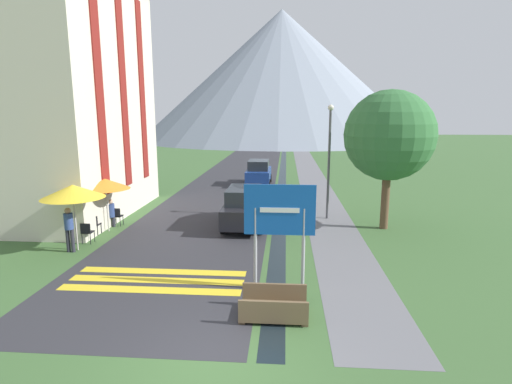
% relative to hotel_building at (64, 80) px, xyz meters
% --- Properties ---
extents(ground_plane, '(160.00, 160.00, 0.00)m').
position_rel_hotel_building_xyz_m(ground_plane, '(9.40, 8.00, -6.72)').
color(ground_plane, '#3D6033').
extents(road, '(6.40, 60.00, 0.01)m').
position_rel_hotel_building_xyz_m(road, '(6.90, 18.00, -6.72)').
color(road, '#2D2D33').
rests_on(road, ground_plane).
extents(footpath, '(2.20, 60.00, 0.01)m').
position_rel_hotel_building_xyz_m(footpath, '(13.00, 18.00, -6.72)').
color(footpath, slate).
rests_on(footpath, ground_plane).
extents(drainage_channel, '(0.60, 60.00, 0.00)m').
position_rel_hotel_building_xyz_m(drainage_channel, '(10.60, 18.00, -6.72)').
color(drainage_channel, black).
rests_on(drainage_channel, ground_plane).
extents(crosswalk_marking, '(5.44, 1.84, 0.01)m').
position_rel_hotel_building_xyz_m(crosswalk_marking, '(6.90, -8.03, -6.72)').
color(crosswalk_marking, yellow).
rests_on(crosswalk_marking, ground_plane).
extents(mountain_distant, '(57.74, 57.74, 25.67)m').
position_rel_hotel_building_xyz_m(mountain_distant, '(9.71, 65.26, 6.11)').
color(mountain_distant, gray).
rests_on(mountain_distant, ground_plane).
extents(hotel_building, '(6.32, 9.84, 12.56)m').
position_rel_hotel_building_xyz_m(hotel_building, '(0.00, 0.00, 0.00)').
color(hotel_building, beige).
rests_on(hotel_building, ground_plane).
extents(road_sign, '(2.02, 0.11, 3.14)m').
position_rel_hotel_building_xyz_m(road_sign, '(10.69, -8.42, -4.60)').
color(road_sign, '#9E9EA3').
rests_on(road_sign, ground_plane).
extents(footbridge, '(1.70, 1.10, 0.65)m').
position_rel_hotel_building_xyz_m(footbridge, '(10.60, -9.99, -6.50)').
color(footbridge, brown).
rests_on(footbridge, ground_plane).
extents(parked_car_near, '(1.82, 4.18, 1.82)m').
position_rel_hotel_building_xyz_m(parked_car_near, '(9.00, -1.71, -5.81)').
color(parked_car_near, black).
rests_on(parked_car_near, ground_plane).
extents(parked_car_far, '(1.78, 3.95, 1.82)m').
position_rel_hotel_building_xyz_m(parked_car_far, '(8.89, 9.40, -5.81)').
color(parked_car_far, navy).
rests_on(parked_car_far, ground_plane).
extents(cafe_chair_middle, '(0.40, 0.40, 0.85)m').
position_rel_hotel_building_xyz_m(cafe_chair_middle, '(2.76, -3.56, -6.21)').
color(cafe_chair_middle, black).
rests_on(cafe_chair_middle, ground_plane).
extents(cafe_chair_near_left, '(0.40, 0.40, 0.85)m').
position_rel_hotel_building_xyz_m(cafe_chair_near_left, '(3.01, -4.71, -6.21)').
color(cafe_chair_near_left, black).
rests_on(cafe_chair_near_left, ground_plane).
extents(cafe_chair_far_left, '(0.40, 0.40, 0.85)m').
position_rel_hotel_building_xyz_m(cafe_chair_far_left, '(2.49, -2.13, -6.21)').
color(cafe_chair_far_left, black).
rests_on(cafe_chair_far_left, ground_plane).
extents(cafe_chair_far_right, '(0.40, 0.40, 0.85)m').
position_rel_hotel_building_xyz_m(cafe_chair_far_right, '(3.13, -2.11, -6.21)').
color(cafe_chair_far_right, black).
rests_on(cafe_chair_far_right, ground_plane).
extents(cafe_umbrella_front_yellow, '(2.29, 2.29, 2.52)m').
position_rel_hotel_building_xyz_m(cafe_umbrella_front_yellow, '(3.01, -5.47, -4.46)').
color(cafe_umbrella_front_yellow, '#B7B2A8').
rests_on(cafe_umbrella_front_yellow, ground_plane).
extents(cafe_umbrella_middle_orange, '(2.07, 2.07, 2.34)m').
position_rel_hotel_building_xyz_m(cafe_umbrella_middle_orange, '(3.09, -2.96, -4.61)').
color(cafe_umbrella_middle_orange, '#B7B2A8').
rests_on(cafe_umbrella_middle_orange, ground_plane).
extents(person_standing_terrace, '(0.32, 0.32, 1.70)m').
position_rel_hotel_building_xyz_m(person_standing_terrace, '(2.88, -5.71, -5.74)').
color(person_standing_terrace, '#282833').
rests_on(person_standing_terrace, ground_plane).
extents(person_seated_far, '(0.32, 0.32, 1.19)m').
position_rel_hotel_building_xyz_m(person_seated_far, '(2.41, -4.11, -6.06)').
color(person_seated_far, '#282833').
rests_on(person_seated_far, ground_plane).
extents(person_seated_near, '(0.32, 0.32, 1.28)m').
position_rel_hotel_building_xyz_m(person_seated_near, '(2.93, -2.25, -6.02)').
color(person_seated_near, '#282833').
rests_on(person_seated_near, ground_plane).
extents(streetlamp, '(0.28, 0.28, 5.52)m').
position_rel_hotel_building_xyz_m(streetlamp, '(12.93, 0.00, -3.47)').
color(streetlamp, '#515156').
rests_on(streetlamp, ground_plane).
extents(tree_by_path, '(3.92, 3.92, 6.13)m').
position_rel_hotel_building_xyz_m(tree_by_path, '(15.30, -1.60, -2.57)').
color(tree_by_path, brown).
rests_on(tree_by_path, ground_plane).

